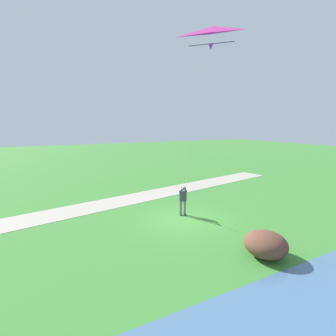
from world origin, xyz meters
TOP-DOWN VIEW (x-y plane):
  - ground_plane at (0.00, 0.00)m, footprint 120.00×120.00m
  - walkway_path at (5.01, 2.00)m, footprint 8.37×31.88m
  - person_kite_flyer at (0.58, -0.28)m, footprint 0.63×0.50m
  - flying_kite at (-3.23, 0.76)m, footprint 4.43×1.90m
  - lakeside_shrub at (-5.11, -0.77)m, footprint 1.77×1.67m

SIDE VIEW (x-z plane):
  - ground_plane at x=0.00m, z-range 0.00..0.00m
  - walkway_path at x=5.01m, z-range 0.00..0.02m
  - lakeside_shrub at x=-5.11m, z-range 0.00..1.05m
  - person_kite_flyer at x=0.58m, z-range 0.13..1.96m
  - flying_kite at x=-3.23m, z-range 4.93..12.03m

